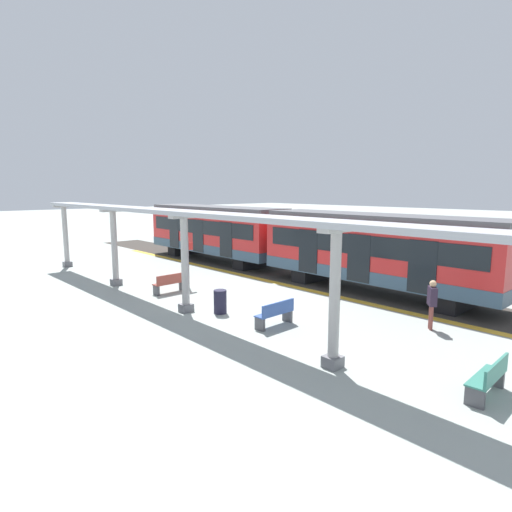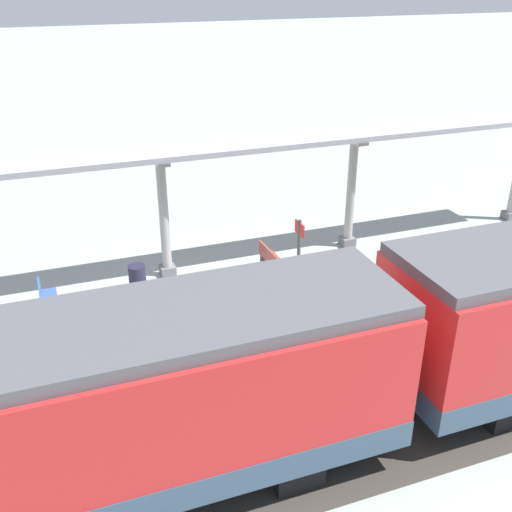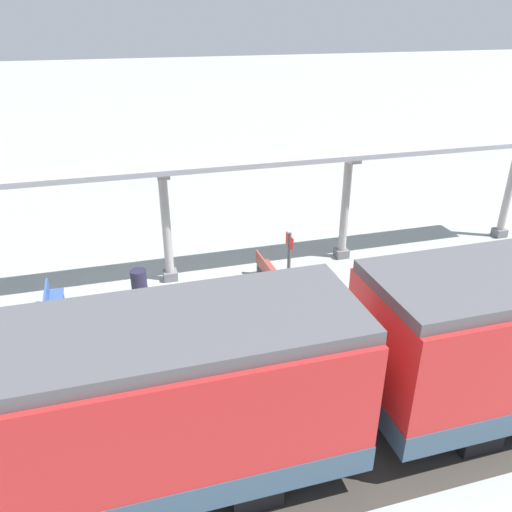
{
  "view_description": "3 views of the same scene",
  "coord_description": "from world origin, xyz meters",
  "px_view_note": "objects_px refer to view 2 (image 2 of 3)",
  "views": [
    {
      "loc": [
        11.36,
        12.92,
        4.56
      ],
      "look_at": [
        -1.14,
        -0.7,
        1.63
      ],
      "focal_mm": 29.74,
      "sensor_mm": 36.0,
      "label": 1
    },
    {
      "loc": [
        -12.9,
        2.79,
        8.38
      ],
      "look_at": [
        0.0,
        -1.95,
        1.66
      ],
      "focal_mm": 41.91,
      "sensor_mm": 36.0,
      "label": 2
    },
    {
      "loc": [
        -11.72,
        1.09,
        7.89
      ],
      "look_at": [
        0.68,
        -2.45,
        1.58
      ],
      "focal_mm": 35.39,
      "sensor_mm": 36.0,
      "label": 3
    }
  ],
  "objects_px": {
    "trash_bin": "(138,280)",
    "platform_info_sign": "(299,249)",
    "train_far_carriage": "(76,420)",
    "canopy_pillar_second": "(351,193)",
    "canopy_pillar_third": "(164,218)",
    "bench_near_end": "(47,302)",
    "bench_far_end": "(273,262)"
  },
  "relations": [
    {
      "from": "trash_bin",
      "to": "platform_info_sign",
      "type": "height_order",
      "value": "platform_info_sign"
    },
    {
      "from": "train_far_carriage",
      "to": "canopy_pillar_second",
      "type": "bearing_deg",
      "value": -49.55
    },
    {
      "from": "trash_bin",
      "to": "canopy_pillar_third",
      "type": "bearing_deg",
      "value": -51.38
    },
    {
      "from": "platform_info_sign",
      "to": "canopy_pillar_second",
      "type": "bearing_deg",
      "value": -50.99
    },
    {
      "from": "canopy_pillar_third",
      "to": "canopy_pillar_second",
      "type": "bearing_deg",
      "value": -90.0
    },
    {
      "from": "platform_info_sign",
      "to": "trash_bin",
      "type": "bearing_deg",
      "value": 71.37
    },
    {
      "from": "train_far_carriage",
      "to": "canopy_pillar_third",
      "type": "bearing_deg",
      "value": -21.89
    },
    {
      "from": "platform_info_sign",
      "to": "bench_near_end",
      "type": "bearing_deg",
      "value": 81.56
    },
    {
      "from": "bench_near_end",
      "to": "platform_info_sign",
      "type": "xyz_separation_m",
      "value": [
        -1.0,
        -6.72,
        0.89
      ]
    },
    {
      "from": "train_far_carriage",
      "to": "bench_near_end",
      "type": "distance_m",
      "value": 6.71
    },
    {
      "from": "train_far_carriage",
      "to": "canopy_pillar_third",
      "type": "relative_size",
      "value": 3.06
    },
    {
      "from": "bench_near_end",
      "to": "platform_info_sign",
      "type": "distance_m",
      "value": 6.85
    },
    {
      "from": "train_far_carriage",
      "to": "canopy_pillar_third",
      "type": "height_order",
      "value": "canopy_pillar_third"
    },
    {
      "from": "canopy_pillar_third",
      "to": "bench_far_end",
      "type": "bearing_deg",
      "value": -110.68
    },
    {
      "from": "canopy_pillar_third",
      "to": "train_far_carriage",
      "type": "bearing_deg",
      "value": 158.11
    },
    {
      "from": "platform_info_sign",
      "to": "train_far_carriage",
      "type": "bearing_deg",
      "value": 131.06
    },
    {
      "from": "canopy_pillar_third",
      "to": "bench_near_end",
      "type": "height_order",
      "value": "canopy_pillar_third"
    },
    {
      "from": "bench_far_end",
      "to": "canopy_pillar_second",
      "type": "bearing_deg",
      "value": -70.2
    },
    {
      "from": "canopy_pillar_third",
      "to": "bench_far_end",
      "type": "distance_m",
      "value": 3.44
    },
    {
      "from": "canopy_pillar_third",
      "to": "platform_info_sign",
      "type": "relative_size",
      "value": 1.65
    },
    {
      "from": "bench_near_end",
      "to": "bench_far_end",
      "type": "xyz_separation_m",
      "value": [
        0.15,
        -6.42,
        0.0
      ]
    },
    {
      "from": "train_far_carriage",
      "to": "trash_bin",
      "type": "xyz_separation_m",
      "value": [
        7.0,
        -2.11,
        -1.39
      ]
    },
    {
      "from": "canopy_pillar_third",
      "to": "trash_bin",
      "type": "distance_m",
      "value": 1.92
    },
    {
      "from": "canopy_pillar_second",
      "to": "bench_far_end",
      "type": "xyz_separation_m",
      "value": [
        -1.11,
        3.09,
        -1.4
      ]
    },
    {
      "from": "train_far_carriage",
      "to": "bench_near_end",
      "type": "bearing_deg",
      "value": 2.95
    },
    {
      "from": "bench_near_end",
      "to": "trash_bin",
      "type": "bearing_deg",
      "value": -79.79
    },
    {
      "from": "trash_bin",
      "to": "platform_info_sign",
      "type": "xyz_separation_m",
      "value": [
        -1.44,
        -4.27,
        0.89
      ]
    },
    {
      "from": "train_far_carriage",
      "to": "platform_info_sign",
      "type": "distance_m",
      "value": 8.48
    },
    {
      "from": "canopy_pillar_second",
      "to": "canopy_pillar_third",
      "type": "height_order",
      "value": "same"
    },
    {
      "from": "canopy_pillar_third",
      "to": "platform_info_sign",
      "type": "bearing_deg",
      "value": -124.88
    },
    {
      "from": "canopy_pillar_third",
      "to": "bench_far_end",
      "type": "height_order",
      "value": "canopy_pillar_third"
    },
    {
      "from": "canopy_pillar_third",
      "to": "trash_bin",
      "type": "relative_size",
      "value": 4.13
    }
  ]
}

